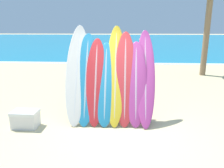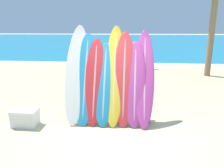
# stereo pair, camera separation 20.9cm
# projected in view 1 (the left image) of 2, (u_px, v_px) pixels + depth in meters

# --- Properties ---
(ground_plane) EXTENTS (160.00, 160.00, 0.00)m
(ground_plane) POSITION_uv_depth(u_px,v_px,m) (123.00, 137.00, 4.86)
(ground_plane) COLOR beige
(ocean_water) EXTENTS (120.00, 60.00, 0.01)m
(ocean_water) POSITION_uv_depth(u_px,v_px,m) (126.00, 40.00, 43.00)
(ocean_water) COLOR teal
(ocean_water) RESTS_ON ground_plane
(surfboard_rack) EXTENTS (2.10, 0.04, 0.78)m
(surfboard_rack) POSITION_uv_depth(u_px,v_px,m) (110.00, 106.00, 5.54)
(surfboard_rack) COLOR slate
(surfboard_rack) RESTS_ON ground_plane
(surfboard_slot_0) EXTENTS (0.59, 1.25, 2.43)m
(surfboard_slot_0) POSITION_uv_depth(u_px,v_px,m) (77.00, 73.00, 5.58)
(surfboard_slot_0) COLOR silver
(surfboard_slot_0) RESTS_ON ground_plane
(surfboard_slot_1) EXTENTS (0.57, 1.12, 2.22)m
(surfboard_slot_1) POSITION_uv_depth(u_px,v_px,m) (86.00, 78.00, 5.54)
(surfboard_slot_1) COLOR teal
(surfboard_slot_1) RESTS_ON ground_plane
(surfboard_slot_2) EXTENTS (0.52, 1.02, 2.11)m
(surfboard_slot_2) POSITION_uv_depth(u_px,v_px,m) (96.00, 81.00, 5.49)
(surfboard_slot_2) COLOR red
(surfboard_slot_2) RESTS_ON ground_plane
(surfboard_slot_3) EXTENTS (0.55, 1.01, 2.00)m
(surfboard_slot_3) POSITION_uv_depth(u_px,v_px,m) (106.00, 83.00, 5.47)
(surfboard_slot_3) COLOR teal
(surfboard_slot_3) RESTS_ON ground_plane
(surfboard_slot_4) EXTENTS (0.50, 1.21, 2.43)m
(surfboard_slot_4) POSITION_uv_depth(u_px,v_px,m) (116.00, 74.00, 5.50)
(surfboard_slot_4) COLOR yellow
(surfboard_slot_4) RESTS_ON ground_plane
(surfboard_slot_5) EXTENTS (0.54, 1.04, 2.28)m
(surfboard_slot_5) POSITION_uv_depth(u_px,v_px,m) (125.00, 78.00, 5.46)
(surfboard_slot_5) COLOR red
(surfboard_slot_5) RESTS_ON ground_plane
(surfboard_slot_6) EXTENTS (0.54, 0.96, 2.03)m
(surfboard_slot_6) POSITION_uv_depth(u_px,v_px,m) (136.00, 83.00, 5.42)
(surfboard_slot_6) COLOR #B23D8E
(surfboard_slot_6) RESTS_ON ground_plane
(surfboard_slot_7) EXTENTS (0.48, 1.26, 2.31)m
(surfboard_slot_7) POSITION_uv_depth(u_px,v_px,m) (145.00, 77.00, 5.47)
(surfboard_slot_7) COLOR #B23D8E
(surfboard_slot_7) RESTS_ON ground_plane
(person_near_water) EXTENTS (0.30, 0.24, 1.78)m
(person_near_water) POSITION_uv_depth(u_px,v_px,m) (141.00, 52.00, 12.76)
(person_near_water) COLOR beige
(person_near_water) RESTS_ON ground_plane
(person_mid_beach) EXTENTS (0.30, 0.25, 1.78)m
(person_mid_beach) POSITION_uv_depth(u_px,v_px,m) (114.00, 54.00, 11.73)
(person_mid_beach) COLOR beige
(person_mid_beach) RESTS_ON ground_plane
(person_far_left) EXTENTS (0.26, 0.21, 1.55)m
(person_far_left) POSITION_uv_depth(u_px,v_px,m) (99.00, 66.00, 8.93)
(person_far_left) COLOR #846047
(person_far_left) RESTS_ON ground_plane
(cooler_box) EXTENTS (0.62, 0.41, 0.42)m
(cooler_box) POSITION_uv_depth(u_px,v_px,m) (26.00, 119.00, 5.29)
(cooler_box) COLOR silver
(cooler_box) RESTS_ON ground_plane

